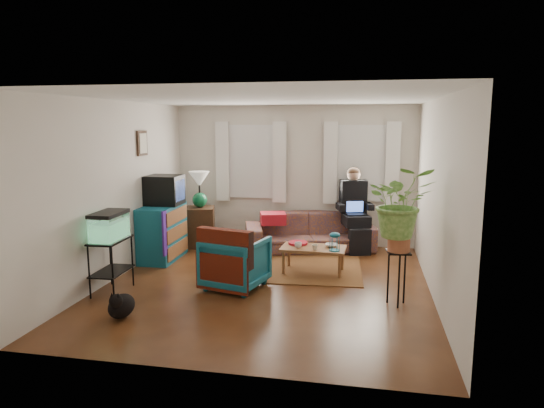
% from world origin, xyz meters
% --- Properties ---
extents(floor, '(4.50, 5.00, 0.01)m').
position_xyz_m(floor, '(0.00, 0.00, 0.00)').
color(floor, '#4F2B14').
rests_on(floor, ground).
extents(ceiling, '(4.50, 5.00, 0.01)m').
position_xyz_m(ceiling, '(0.00, 0.00, 2.60)').
color(ceiling, white).
rests_on(ceiling, wall_back).
extents(wall_back, '(4.50, 0.01, 2.60)m').
position_xyz_m(wall_back, '(0.00, 2.50, 1.30)').
color(wall_back, silver).
rests_on(wall_back, floor).
extents(wall_front, '(4.50, 0.01, 2.60)m').
position_xyz_m(wall_front, '(0.00, -2.50, 1.30)').
color(wall_front, silver).
rests_on(wall_front, floor).
extents(wall_left, '(0.01, 5.00, 2.60)m').
position_xyz_m(wall_left, '(-2.25, 0.00, 1.30)').
color(wall_left, silver).
rests_on(wall_left, floor).
extents(wall_right, '(0.01, 5.00, 2.60)m').
position_xyz_m(wall_right, '(2.25, 0.00, 1.30)').
color(wall_right, silver).
rests_on(wall_right, floor).
extents(window_left, '(1.08, 0.04, 1.38)m').
position_xyz_m(window_left, '(-0.80, 2.48, 1.55)').
color(window_left, white).
rests_on(window_left, wall_back).
extents(window_right, '(1.08, 0.04, 1.38)m').
position_xyz_m(window_right, '(1.25, 2.48, 1.55)').
color(window_right, white).
rests_on(window_right, wall_back).
extents(curtains_left, '(1.36, 0.06, 1.50)m').
position_xyz_m(curtains_left, '(-0.80, 2.40, 1.55)').
color(curtains_left, white).
rests_on(curtains_left, wall_back).
extents(curtains_right, '(1.36, 0.06, 1.50)m').
position_xyz_m(curtains_right, '(1.25, 2.40, 1.55)').
color(curtains_right, white).
rests_on(curtains_right, wall_back).
extents(picture_frame, '(0.04, 0.32, 0.40)m').
position_xyz_m(picture_frame, '(-2.21, 0.85, 1.95)').
color(picture_frame, '#3D2616').
rests_on(picture_frame, wall_left).
extents(area_rug, '(2.09, 1.72, 0.01)m').
position_xyz_m(area_rug, '(0.31, 0.85, 0.01)').
color(area_rug, brown).
rests_on(area_rug, floor).
extents(sofa, '(2.43, 1.49, 0.89)m').
position_xyz_m(sofa, '(0.37, 2.05, 0.45)').
color(sofa, brown).
rests_on(sofa, floor).
extents(seated_person, '(0.74, 0.83, 1.36)m').
position_xyz_m(seated_person, '(1.15, 2.27, 0.68)').
color(seated_person, black).
rests_on(seated_person, sofa).
extents(side_table, '(0.62, 0.62, 0.74)m').
position_xyz_m(side_table, '(-1.65, 1.91, 0.37)').
color(side_table, '#3C2216').
rests_on(side_table, floor).
extents(table_lamp, '(0.46, 0.46, 0.67)m').
position_xyz_m(table_lamp, '(-1.65, 1.91, 1.05)').
color(table_lamp, white).
rests_on(table_lamp, side_table).
extents(dresser, '(0.53, 1.03, 0.92)m').
position_xyz_m(dresser, '(-1.99, 0.98, 0.46)').
color(dresser, '#125C6C').
rests_on(dresser, floor).
extents(crt_tv, '(0.57, 0.52, 0.49)m').
position_xyz_m(crt_tv, '(-1.97, 1.08, 1.17)').
color(crt_tv, black).
rests_on(crt_tv, dresser).
extents(aquarium_stand, '(0.39, 0.67, 0.73)m').
position_xyz_m(aquarium_stand, '(-2.00, -0.69, 0.37)').
color(aquarium_stand, black).
rests_on(aquarium_stand, floor).
extents(aquarium, '(0.35, 0.61, 0.39)m').
position_xyz_m(aquarium, '(-2.00, -0.69, 0.93)').
color(aquarium, '#7FD899').
rests_on(aquarium, aquarium_stand).
extents(black_cat, '(0.34, 0.46, 0.36)m').
position_xyz_m(black_cat, '(-1.43, -1.49, 0.18)').
color(black_cat, black).
rests_on(black_cat, floor).
extents(armchair, '(0.92, 0.89, 0.79)m').
position_xyz_m(armchair, '(-0.40, -0.18, 0.40)').
color(armchair, '#105B62').
rests_on(armchair, floor).
extents(serape_throw, '(0.81, 0.37, 0.65)m').
position_xyz_m(serape_throw, '(-0.48, -0.48, 0.56)').
color(serape_throw, '#9E0A0A').
rests_on(serape_throw, armchair).
extents(coffee_table, '(1.00, 0.58, 0.40)m').
position_xyz_m(coffee_table, '(0.59, 0.69, 0.20)').
color(coffee_table, brown).
rests_on(coffee_table, floor).
extents(cup_a, '(0.11, 0.11, 0.09)m').
position_xyz_m(cup_a, '(0.36, 0.62, 0.45)').
color(cup_a, white).
rests_on(cup_a, coffee_table).
extents(cup_b, '(0.09, 0.09, 0.08)m').
position_xyz_m(cup_b, '(0.62, 0.53, 0.44)').
color(cup_b, beige).
rests_on(cup_b, coffee_table).
extents(bowl, '(0.20, 0.20, 0.05)m').
position_xyz_m(bowl, '(0.86, 0.77, 0.43)').
color(bowl, white).
rests_on(bowl, coffee_table).
extents(snack_tray, '(0.31, 0.31, 0.04)m').
position_xyz_m(snack_tray, '(0.33, 0.84, 0.42)').
color(snack_tray, '#B21414').
rests_on(snack_tray, coffee_table).
extents(birdcage, '(0.17, 0.17, 0.28)m').
position_xyz_m(birdcage, '(0.92, 0.55, 0.54)').
color(birdcage, '#115B6B').
rests_on(birdcage, coffee_table).
extents(plant_stand, '(0.33, 0.33, 0.70)m').
position_xyz_m(plant_stand, '(1.77, -0.44, 0.35)').
color(plant_stand, black).
rests_on(plant_stand, floor).
extents(potted_plant, '(0.87, 0.77, 0.88)m').
position_xyz_m(potted_plant, '(1.77, -0.44, 1.18)').
color(potted_plant, '#599947').
rests_on(potted_plant, plant_stand).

